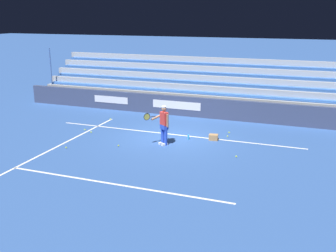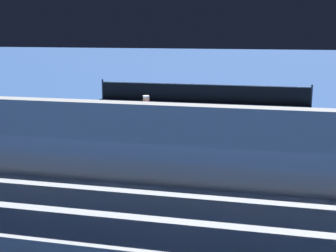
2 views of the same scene
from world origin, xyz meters
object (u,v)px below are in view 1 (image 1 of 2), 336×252
object	(u,v)px
tennis_ball_far_left	(227,136)
tennis_ball_midcourt	(110,119)
tennis_player	(164,125)
tennis_ball_toward_net	(236,156)
tennis_ball_near_player	(119,146)
tennis_ball_stray_back	(85,130)
tennis_ball_on_baseline	(229,132)
water_bottle	(188,137)
ball_box_cardboard	(213,137)
tennis_ball_by_box	(91,132)
tennis_ball_far_right	(66,148)

from	to	relation	value
tennis_ball_far_left	tennis_ball_midcourt	xyz separation A→B (m)	(6.57, -0.84, 0.00)
tennis_player	tennis_ball_toward_net	size ratio (longest dim) A/B	25.98
tennis_ball_near_player	tennis_ball_stray_back	world-z (taller)	same
tennis_ball_far_left	tennis_ball_on_baseline	size ratio (longest dim) A/B	1.00
tennis_ball_toward_net	tennis_ball_on_baseline	xyz separation A→B (m)	(0.96, -3.16, 0.00)
water_bottle	tennis_ball_midcourt	bearing A→B (deg)	-20.14
ball_box_cardboard	tennis_ball_stray_back	xyz separation A→B (m)	(6.27, 0.70, -0.10)
tennis_ball_on_baseline	water_bottle	world-z (taller)	water_bottle
ball_box_cardboard	tennis_ball_by_box	size ratio (longest dim) A/B	6.06
tennis_ball_by_box	tennis_ball_midcourt	bearing A→B (deg)	-83.03
tennis_ball_toward_net	water_bottle	world-z (taller)	water_bottle
tennis_ball_toward_net	ball_box_cardboard	bearing A→B (deg)	-52.99
ball_box_cardboard	tennis_ball_toward_net	xyz separation A→B (m)	(-1.40, 1.85, -0.10)
tennis_ball_stray_back	tennis_ball_far_left	bearing A→B (deg)	-168.43
tennis_ball_stray_back	water_bottle	size ratio (longest dim) A/B	0.30
tennis_ball_near_player	tennis_ball_midcourt	distance (m)	4.54
tennis_ball_on_baseline	tennis_ball_by_box	world-z (taller)	same
ball_box_cardboard	tennis_ball_stray_back	size ratio (longest dim) A/B	6.06
tennis_ball_toward_net	tennis_ball_far_right	distance (m)	7.12
tennis_ball_far_left	tennis_ball_stray_back	size ratio (longest dim) A/B	1.00
tennis_ball_stray_back	water_bottle	bearing A→B (deg)	-175.68
water_bottle	tennis_ball_on_baseline	bearing A→B (deg)	-133.34
tennis_ball_on_baseline	tennis_ball_stray_back	size ratio (longest dim) A/B	1.00
tennis_ball_midcourt	tennis_ball_stray_back	bearing A→B (deg)	84.96
tennis_player	tennis_ball_by_box	xyz separation A→B (m)	(3.90, -0.42, -0.86)
tennis_player	tennis_ball_far_right	distance (m)	4.25
ball_box_cardboard	tennis_ball_near_player	xyz separation A→B (m)	(3.61, 2.29, -0.10)
tennis_ball_far_right	water_bottle	bearing A→B (deg)	-146.25
tennis_ball_near_player	tennis_ball_by_box	world-z (taller)	same
tennis_ball_far_left	ball_box_cardboard	bearing A→B (deg)	53.92
tennis_ball_near_player	tennis_ball_far_right	xyz separation A→B (m)	(1.96, 1.01, 0.00)
tennis_ball_far_left	tennis_player	bearing A→B (deg)	41.12
ball_box_cardboard	tennis_ball_near_player	size ratio (longest dim) A/B	6.06
tennis_ball_far_left	water_bottle	distance (m)	1.87
ball_box_cardboard	water_bottle	bearing A→B (deg)	15.92
tennis_ball_far_left	water_bottle	bearing A→B (deg)	32.04
ball_box_cardboard	tennis_ball_far_left	bearing A→B (deg)	-126.08
tennis_ball_stray_back	tennis_ball_midcourt	xyz separation A→B (m)	(-0.20, -2.22, 0.00)
tennis_ball_near_player	tennis_ball_toward_net	world-z (taller)	same
tennis_ball_midcourt	tennis_ball_on_baseline	bearing A→B (deg)	178.19
tennis_ball_far_left	water_bottle	size ratio (longest dim) A/B	0.30
tennis_ball_near_player	water_bottle	world-z (taller)	water_bottle
tennis_ball_near_player	tennis_ball_far_right	world-z (taller)	same
ball_box_cardboard	tennis_ball_toward_net	bearing A→B (deg)	127.01
tennis_ball_on_baseline	tennis_ball_midcourt	size ratio (longest dim) A/B	1.00
ball_box_cardboard	tennis_ball_far_left	xyz separation A→B (m)	(-0.50, -0.68, -0.10)
tennis_player	water_bottle	world-z (taller)	tennis_player
tennis_player	tennis_ball_far_left	world-z (taller)	tennis_player
tennis_ball_by_box	water_bottle	xyz separation A→B (m)	(-4.68, -0.65, 0.08)
tennis_ball_near_player	tennis_ball_far_right	bearing A→B (deg)	27.35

